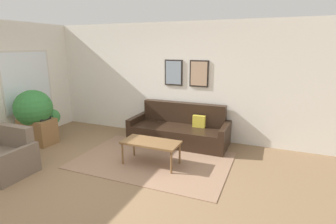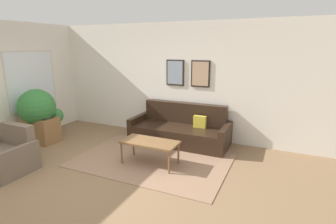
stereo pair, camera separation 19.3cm
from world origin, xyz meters
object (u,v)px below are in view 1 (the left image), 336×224
at_px(tv, 35,110).
at_px(armchair, 4,159).
at_px(coffee_table, 151,143).
at_px(couch, 180,130).
at_px(potted_plant_tall, 34,109).

relative_size(tv, armchair, 0.66).
xyz_separation_m(coffee_table, tv, (-2.86, 0.02, 0.38)).
xyz_separation_m(couch, tv, (-2.95, -1.28, 0.50)).
bearing_deg(potted_plant_tall, armchair, -61.09).
relative_size(tv, potted_plant_tall, 0.49).
distance_m(couch, tv, 3.25).
relative_size(coffee_table, potted_plant_tall, 0.86).
bearing_deg(coffee_table, potted_plant_tall, 179.75).
bearing_deg(couch, potted_plant_tall, -156.63).
distance_m(couch, armchair, 3.45).
bearing_deg(couch, coffee_table, -93.86).
bearing_deg(coffee_table, couch, 86.14).
xyz_separation_m(coffee_table, potted_plant_tall, (-2.90, 0.01, 0.37)).
bearing_deg(couch, armchair, -131.24).
bearing_deg(potted_plant_tall, tv, 9.70).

